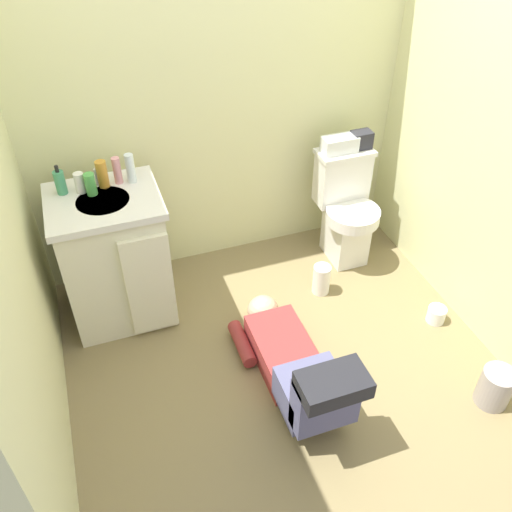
{
  "coord_description": "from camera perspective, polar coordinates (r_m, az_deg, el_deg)",
  "views": [
    {
      "loc": [
        -0.8,
        -1.91,
        2.4
      ],
      "look_at": [
        -0.01,
        0.33,
        0.45
      ],
      "focal_mm": 38.22,
      "sensor_mm": 36.0,
      "label": 1
    }
  ],
  "objects": [
    {
      "name": "paper_towel_roll",
      "position": [
        3.47,
        6.86,
        -2.43
      ],
      "size": [
        0.11,
        0.11,
        0.2
      ],
      "primitive_type": "cylinder",
      "color": "white",
      "rests_on": "ground_plane"
    },
    {
      "name": "wall_back",
      "position": [
        3.28,
        -4.22,
        17.82
      ],
      "size": [
        2.47,
        0.08,
        2.4
      ],
      "primitive_type": "cube",
      "color": "beige",
      "rests_on": "ground_plane"
    },
    {
      "name": "bottle_clear",
      "position": [
        3.06,
        -13.01,
        8.94
      ],
      "size": [
        0.05,
        0.05,
        0.16
      ],
      "primitive_type": "cylinder",
      "color": "silver",
      "rests_on": "vanity_cabinet"
    },
    {
      "name": "vanity_cabinet",
      "position": [
        3.22,
        -14.51,
        -0.15
      ],
      "size": [
        0.6,
        0.53,
        0.82
      ],
      "color": "beige",
      "rests_on": "ground_plane"
    },
    {
      "name": "person_plumber",
      "position": [
        2.88,
        4.25,
        -11.47
      ],
      "size": [
        0.39,
        1.06,
        0.52
      ],
      "color": "maroon",
      "rests_on": "ground_plane"
    },
    {
      "name": "soap_dispenser",
      "position": [
        3.06,
        -19.82,
        7.28
      ],
      "size": [
        0.06,
        0.06,
        0.17
      ],
      "color": "#409365",
      "rests_on": "vanity_cabinet"
    },
    {
      "name": "ground_plane",
      "position": [
        3.19,
        2.09,
        -10.06
      ],
      "size": [
        2.81,
        2.99,
        0.04
      ],
      "primitive_type": "cube",
      "color": "olive"
    },
    {
      "name": "faucet",
      "position": [
        3.09,
        -16.3,
        7.95
      ],
      "size": [
        0.02,
        0.02,
        0.1
      ],
      "primitive_type": "cylinder",
      "color": "silver",
      "rests_on": "vanity_cabinet"
    },
    {
      "name": "trash_can",
      "position": [
        3.12,
        23.75,
        -12.47
      ],
      "size": [
        0.17,
        0.17,
        0.22
      ],
      "primitive_type": "cylinder",
      "color": "#9F958F",
      "rests_on": "ground_plane"
    },
    {
      "name": "bottle_green",
      "position": [
        3.01,
        -16.94,
        7.2
      ],
      "size": [
        0.06,
        0.06,
        0.12
      ],
      "primitive_type": "cylinder",
      "color": "#4AA349",
      "rests_on": "vanity_cabinet"
    },
    {
      "name": "toilet_paper_roll",
      "position": [
        3.47,
        18.35,
        -5.84
      ],
      "size": [
        0.11,
        0.11,
        0.1
      ],
      "primitive_type": "cylinder",
      "color": "white",
      "rests_on": "ground_plane"
    },
    {
      "name": "toilet",
      "position": [
        3.65,
        9.36,
        4.92
      ],
      "size": [
        0.36,
        0.46,
        0.75
      ],
      "color": "silver",
      "rests_on": "ground_plane"
    },
    {
      "name": "toiletry_bag",
      "position": [
        3.54,
        10.97,
        11.86
      ],
      "size": [
        0.12,
        0.09,
        0.11
      ],
      "primitive_type": "cube",
      "color": "#26262D",
      "rests_on": "toilet"
    },
    {
      "name": "bottle_pink",
      "position": [
        3.07,
        -14.33,
        8.67
      ],
      "size": [
        0.04,
        0.04,
        0.15
      ],
      "primitive_type": "cylinder",
      "color": "pink",
      "rests_on": "vanity_cabinet"
    },
    {
      "name": "bottle_amber",
      "position": [
        3.05,
        -15.8,
        8.25
      ],
      "size": [
        0.06,
        0.06,
        0.15
      ],
      "primitive_type": "cylinder",
      "color": "#C5862A",
      "rests_on": "vanity_cabinet"
    },
    {
      "name": "wall_right",
      "position": [
        3.01,
        24.93,
        12.23
      ],
      "size": [
        0.08,
        1.99,
        2.4
      ],
      "primitive_type": "cube",
      "color": "beige",
      "rests_on": "ground_plane"
    },
    {
      "name": "bottle_white",
      "position": [
        3.05,
        -17.96,
        7.3
      ],
      "size": [
        0.05,
        0.05,
        0.11
      ],
      "primitive_type": "cylinder",
      "color": "silver",
      "rests_on": "vanity_cabinet"
    },
    {
      "name": "tissue_box",
      "position": [
        3.48,
        8.75,
        11.48
      ],
      "size": [
        0.22,
        0.11,
        0.1
      ],
      "primitive_type": "cube",
      "color": "silver",
      "rests_on": "toilet"
    }
  ]
}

